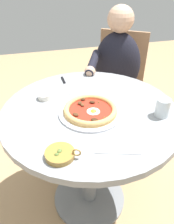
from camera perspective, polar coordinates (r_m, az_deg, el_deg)
ground_plane at (r=1.65m, az=0.59°, el=-21.12°), size 6.00×6.00×0.02m
dining_table at (r=1.21m, az=0.75°, el=-5.51°), size 0.89×0.89×0.73m
pizza_on_plate at (r=1.08m, az=0.84°, el=0.42°), size 0.31×0.31×0.04m
water_glass at (r=1.11m, az=18.67°, el=0.86°), size 0.07×0.07×0.09m
steak_knife at (r=1.36m, az=-5.75°, el=7.46°), size 0.02×0.22×0.01m
ramekin_capers at (r=1.22m, az=-10.75°, el=4.04°), size 0.07×0.07×0.03m
olive_pan at (r=0.87m, az=-6.87°, el=-10.56°), size 0.13×0.11×0.05m
fork_utensil at (r=0.89m, az=7.86°, el=-10.29°), size 0.18×0.06×0.00m
diner_person at (r=1.82m, az=7.10°, el=5.90°), size 0.52×0.45×1.11m
cafe_chair_diner at (r=1.94m, az=8.16°, el=8.87°), size 0.60×0.60×0.88m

